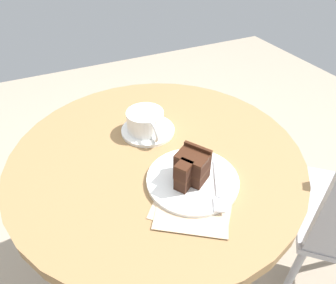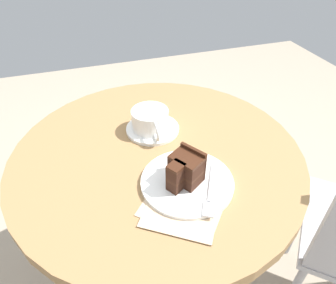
% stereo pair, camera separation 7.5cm
% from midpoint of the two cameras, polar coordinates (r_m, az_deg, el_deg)
% --- Properties ---
extents(ground_plane, '(4.40, 4.40, 0.01)m').
position_cam_midpoint_polar(ground_plane, '(1.37, 0.38, -25.32)').
color(ground_plane, gray).
rests_on(ground_plane, ground).
extents(cafe_table, '(0.76, 0.76, 0.71)m').
position_cam_midpoint_polar(cafe_table, '(0.87, 0.55, -7.67)').
color(cafe_table, olive).
rests_on(cafe_table, ground).
extents(saucer, '(0.15, 0.15, 0.01)m').
position_cam_midpoint_polar(saucer, '(0.85, -0.45, 2.44)').
color(saucer, white).
rests_on(saucer, cafe_table).
extents(coffee_cup, '(0.14, 0.10, 0.06)m').
position_cam_midpoint_polar(coffee_cup, '(0.83, -0.82, 4.25)').
color(coffee_cup, white).
rests_on(coffee_cup, saucer).
extents(teaspoon, '(0.10, 0.02, 0.00)m').
position_cam_midpoint_polar(teaspoon, '(0.85, 3.12, 2.65)').
color(teaspoon, silver).
rests_on(teaspoon, saucer).
extents(cake_plate, '(0.21, 0.21, 0.01)m').
position_cam_midpoint_polar(cake_plate, '(0.70, 6.75, -7.69)').
color(cake_plate, white).
rests_on(cake_plate, cafe_table).
extents(cake_slice, '(0.09, 0.09, 0.08)m').
position_cam_midpoint_polar(cake_slice, '(0.67, 6.55, -5.33)').
color(cake_slice, '#381E14').
rests_on(cake_slice, cake_plate).
extents(fork, '(0.14, 0.09, 0.00)m').
position_cam_midpoint_polar(fork, '(0.67, 11.23, -10.04)').
color(fork, silver).
rests_on(fork, cake_plate).
extents(napkin, '(0.24, 0.24, 0.00)m').
position_cam_midpoint_polar(napkin, '(0.66, 6.37, -11.63)').
color(napkin, tan).
rests_on(napkin, cafe_table).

